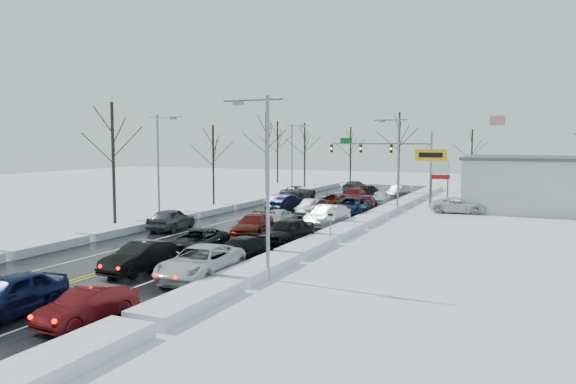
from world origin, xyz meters
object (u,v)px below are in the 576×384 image
at_px(tires_plus_sign, 431,159).
at_px(oncoming_car_0, 286,211).
at_px(traffic_signal_mast, 391,152).
at_px(flagpole, 490,148).
at_px(dealership_building, 576,184).
at_px(queued_car_0, 9,317).

distance_m(tires_plus_sign, oncoming_car_0, 15.97).
height_order(traffic_signal_mast, flagpole, flagpole).
height_order(tires_plus_sign, dealership_building, tires_plus_sign).
xyz_separation_m(flagpole, oncoming_car_0, (-16.98, -22.86, -5.93)).
xyz_separation_m(flagpole, dealership_building, (8.80, -12.00, -3.27)).
xyz_separation_m(queued_car_0, oncoming_car_0, (-3.69, 34.50, 0.00)).
bearing_deg(tires_plus_sign, traffic_signal_mast, 120.46).
relative_size(tires_plus_sign, dealership_building, 0.29).
height_order(flagpole, oncoming_car_0, flagpole).
bearing_deg(tires_plus_sign, queued_car_0, -101.25).
bearing_deg(tires_plus_sign, dealership_building, 8.47).
distance_m(tires_plus_sign, flagpole, 14.79).
distance_m(flagpole, oncoming_car_0, 29.09).
height_order(tires_plus_sign, flagpole, flagpole).
distance_m(traffic_signal_mast, flagpole, 11.90).
bearing_deg(queued_car_0, flagpole, 74.13).
xyz_separation_m(tires_plus_sign, queued_car_0, (-8.62, -43.35, -4.99)).
height_order(traffic_signal_mast, oncoming_car_0, traffic_signal_mast).
height_order(tires_plus_sign, oncoming_car_0, tires_plus_sign).
height_order(queued_car_0, oncoming_car_0, queued_car_0).
bearing_deg(queued_car_0, tires_plus_sign, 75.93).
distance_m(dealership_building, oncoming_car_0, 28.11).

